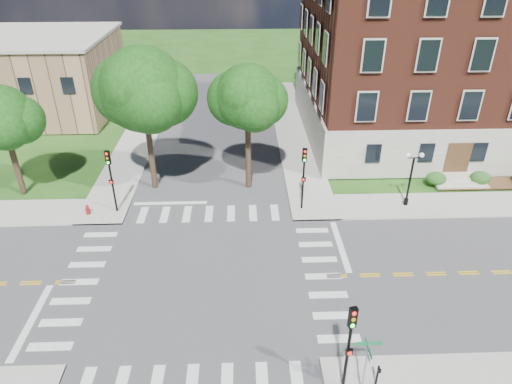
{
  "coord_description": "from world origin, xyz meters",
  "views": [
    {
      "loc": [
        2.44,
        -20.92,
        17.83
      ],
      "look_at": [
        3.33,
        4.7,
        3.2
      ],
      "focal_mm": 32.0,
      "sensor_mm": 36.0,
      "label": 1
    }
  ],
  "objects_px": {
    "traffic_signal_se": "(350,339)",
    "fire_hydrant": "(88,210)",
    "traffic_signal_nw": "(110,174)",
    "street_sign_pole": "(367,357)",
    "push_button_post": "(378,375)",
    "traffic_signal_ne": "(304,171)",
    "twin_lamp_west": "(411,176)"
  },
  "relations": [
    {
      "from": "traffic_signal_nw",
      "to": "street_sign_pole",
      "type": "relative_size",
      "value": 1.55
    },
    {
      "from": "traffic_signal_se",
      "to": "fire_hydrant",
      "type": "relative_size",
      "value": 6.4
    },
    {
      "from": "traffic_signal_se",
      "to": "street_sign_pole",
      "type": "distance_m",
      "value": 1.19
    },
    {
      "from": "traffic_signal_se",
      "to": "traffic_signal_ne",
      "type": "xyz_separation_m",
      "value": [
        0.03,
        15.3,
        0.0
      ]
    },
    {
      "from": "traffic_signal_nw",
      "to": "twin_lamp_west",
      "type": "xyz_separation_m",
      "value": [
        21.37,
        0.16,
        -0.66
      ]
    },
    {
      "from": "street_sign_pole",
      "to": "fire_hydrant",
      "type": "height_order",
      "value": "street_sign_pole"
    },
    {
      "from": "street_sign_pole",
      "to": "fire_hydrant",
      "type": "bearing_deg",
      "value": 136.87
    },
    {
      "from": "street_sign_pole",
      "to": "push_button_post",
      "type": "xyz_separation_m",
      "value": [
        0.73,
        0.3,
        -1.51
      ]
    },
    {
      "from": "fire_hydrant",
      "to": "traffic_signal_se",
      "type": "bearing_deg",
      "value": -44.2
    },
    {
      "from": "street_sign_pole",
      "to": "push_button_post",
      "type": "relative_size",
      "value": 2.58
    },
    {
      "from": "traffic_signal_ne",
      "to": "push_button_post",
      "type": "distance_m",
      "value": 15.45
    },
    {
      "from": "traffic_signal_nw",
      "to": "push_button_post",
      "type": "relative_size",
      "value": 4.0
    },
    {
      "from": "twin_lamp_west",
      "to": "push_button_post",
      "type": "relative_size",
      "value": 3.53
    },
    {
      "from": "twin_lamp_west",
      "to": "street_sign_pole",
      "type": "xyz_separation_m",
      "value": [
        -7.07,
        -15.74,
        -0.21
      ]
    },
    {
      "from": "traffic_signal_ne",
      "to": "street_sign_pole",
      "type": "xyz_separation_m",
      "value": [
        0.76,
        -15.49,
        -0.88
      ]
    },
    {
      "from": "traffic_signal_se",
      "to": "push_button_post",
      "type": "relative_size",
      "value": 4.0
    },
    {
      "from": "traffic_signal_ne",
      "to": "push_button_post",
      "type": "relative_size",
      "value": 4.0
    },
    {
      "from": "street_sign_pole",
      "to": "traffic_signal_ne",
      "type": "bearing_deg",
      "value": 92.8
    },
    {
      "from": "push_button_post",
      "to": "street_sign_pole",
      "type": "bearing_deg",
      "value": -157.58
    },
    {
      "from": "traffic_signal_nw",
      "to": "street_sign_pole",
      "type": "distance_m",
      "value": 21.17
    },
    {
      "from": "traffic_signal_se",
      "to": "fire_hydrant",
      "type": "height_order",
      "value": "traffic_signal_se"
    },
    {
      "from": "twin_lamp_west",
      "to": "fire_hydrant",
      "type": "relative_size",
      "value": 5.64
    },
    {
      "from": "traffic_signal_ne",
      "to": "traffic_signal_nw",
      "type": "height_order",
      "value": "same"
    },
    {
      "from": "traffic_signal_ne",
      "to": "street_sign_pole",
      "type": "relative_size",
      "value": 1.55
    },
    {
      "from": "traffic_signal_ne",
      "to": "twin_lamp_west",
      "type": "relative_size",
      "value": 1.13
    },
    {
      "from": "traffic_signal_se",
      "to": "fire_hydrant",
      "type": "xyz_separation_m",
      "value": [
        -15.48,
        15.06,
        -2.72
      ]
    },
    {
      "from": "traffic_signal_se",
      "to": "traffic_signal_nw",
      "type": "relative_size",
      "value": 1.0
    },
    {
      "from": "twin_lamp_west",
      "to": "traffic_signal_se",
      "type": "bearing_deg",
      "value": -116.81
    },
    {
      "from": "traffic_signal_se",
      "to": "traffic_signal_ne",
      "type": "bearing_deg",
      "value": 89.89
    },
    {
      "from": "traffic_signal_ne",
      "to": "street_sign_pole",
      "type": "height_order",
      "value": "traffic_signal_ne"
    },
    {
      "from": "traffic_signal_se",
      "to": "push_button_post",
      "type": "xyz_separation_m",
      "value": [
        1.52,
        0.12,
        -2.39
      ]
    },
    {
      "from": "traffic_signal_se",
      "to": "traffic_signal_nw",
      "type": "distance_m",
      "value": 20.48
    }
  ]
}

